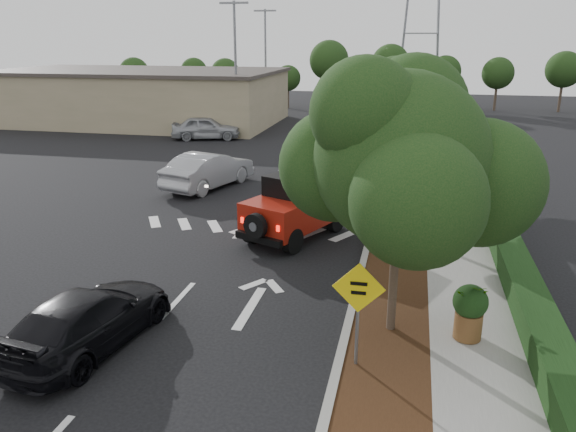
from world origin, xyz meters
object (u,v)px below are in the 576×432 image
(black_suv_oncoming, at_px, (89,319))
(red_jeep, at_px, (299,205))
(speed_hump_sign, at_px, (358,301))
(silver_suv_ahead, at_px, (304,173))

(black_suv_oncoming, bearing_deg, red_jeep, -102.52)
(black_suv_oncoming, relative_size, speed_hump_sign, 2.00)
(silver_suv_ahead, height_order, black_suv_oncoming, silver_suv_ahead)
(silver_suv_ahead, relative_size, speed_hump_sign, 2.31)
(black_suv_oncoming, bearing_deg, speed_hump_sign, -168.66)
(speed_hump_sign, bearing_deg, black_suv_oncoming, -177.53)
(red_jeep, xyz_separation_m, silver_suv_ahead, (-1.03, 6.28, -0.39))
(red_jeep, bearing_deg, black_suv_oncoming, -87.44)
(silver_suv_ahead, distance_m, black_suv_oncoming, 14.69)
(silver_suv_ahead, distance_m, speed_hump_sign, 14.75)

